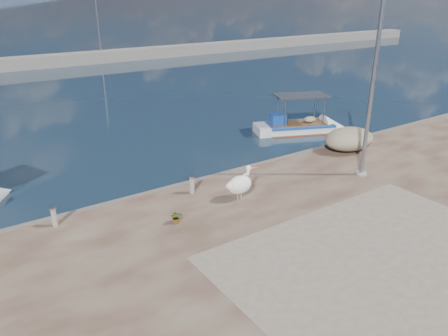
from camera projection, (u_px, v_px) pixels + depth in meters
ground at (291, 244)px, 13.76m from camera, size 1400.00×1400.00×0.00m
quay_patch at (395, 266)px, 11.78m from camera, size 9.00×7.00×0.01m
breakwater at (25, 63)px, 44.23m from camera, size 120.00×2.20×7.50m
boat_right at (298, 128)px, 24.62m from camera, size 5.36×3.50×2.46m
pelican at (240, 184)px, 15.37m from camera, size 1.28×0.67×1.24m
lamp_post at (371, 94)px, 16.44m from camera, size 0.44×0.96×7.00m
bollard_near at (192, 184)px, 15.90m from camera, size 0.23×0.23×0.69m
bollard_far at (54, 216)px, 13.66m from camera, size 0.22×0.22×0.67m
potted_plant at (176, 217)px, 13.90m from camera, size 0.49×0.46×0.43m
net_pile_c at (349, 139)px, 20.29m from camera, size 2.59×1.85×1.02m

